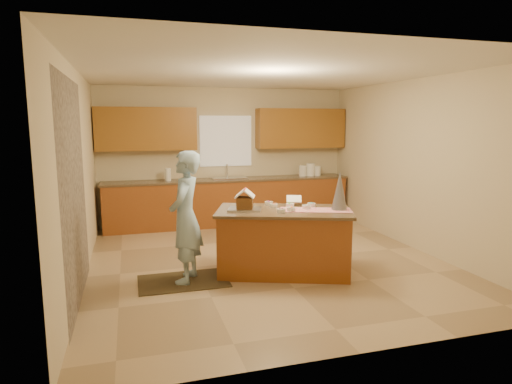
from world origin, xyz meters
TOP-DOWN VIEW (x-y plane):
  - floor at (0.00, 0.00)m, footprint 5.50×5.50m
  - ceiling at (0.00, 0.00)m, footprint 5.50×5.50m
  - wall_back at (0.00, 2.75)m, footprint 5.50×5.50m
  - wall_front at (0.00, -2.75)m, footprint 5.50×5.50m
  - wall_left at (-2.50, 0.00)m, footprint 5.50×5.50m
  - wall_right at (2.50, 0.00)m, footprint 5.50×5.50m
  - stone_accent at (-2.48, -0.80)m, footprint 0.00×2.50m
  - window_curtain at (0.00, 2.72)m, footprint 1.05×0.03m
  - back_counter_base at (0.00, 2.45)m, footprint 4.80×0.60m
  - back_counter_top at (0.00, 2.45)m, footprint 4.85×0.63m
  - upper_cabinet_left at (-1.55, 2.57)m, footprint 1.85×0.35m
  - upper_cabinet_right at (1.55, 2.57)m, footprint 1.85×0.35m
  - sink at (0.00, 2.45)m, footprint 0.70×0.45m
  - faucet at (0.00, 2.63)m, footprint 0.03×0.03m
  - island_base at (0.07, -0.55)m, footprint 1.88×1.37m
  - island_top at (0.07, -0.55)m, footprint 1.98×1.47m
  - table_runner at (0.47, -0.69)m, footprint 1.00×0.64m
  - baking_tray at (-0.43, -0.42)m, footprint 0.52×0.45m
  - cookbook at (0.32, -0.26)m, footprint 0.25×0.22m
  - tinsel_tree at (0.78, -0.75)m, footprint 0.27×0.27m
  - rug at (-1.28, -0.53)m, footprint 1.13×0.74m
  - boy at (-1.23, -0.53)m, footprint 0.60×0.71m
  - canister_a at (1.57, 2.45)m, footprint 0.16×0.16m
  - canister_b at (1.74, 2.45)m, footprint 0.18×0.18m
  - canister_c at (1.89, 2.45)m, footprint 0.14×0.14m
  - paper_towel at (-1.19, 2.45)m, footprint 0.11×0.11m
  - gingerbread_house at (-0.43, -0.42)m, footprint 0.33×0.34m
  - candy_bowls at (0.17, -0.48)m, footprint 0.65×0.65m

SIDE VIEW (x-z plane):
  - floor at x=0.00m, z-range 0.00..0.00m
  - rug at x=-1.28m, z-range 0.00..0.01m
  - island_base at x=0.07m, z-range 0.00..0.83m
  - back_counter_base at x=0.00m, z-range 0.00..0.88m
  - boy at x=-1.23m, z-range 0.01..1.67m
  - island_top at x=0.07m, z-range 0.83..0.87m
  - table_runner at x=0.47m, z-range 0.87..0.87m
  - baking_tray at x=-0.43m, z-range 0.87..0.89m
  - sink at x=0.00m, z-range 0.83..0.95m
  - candy_bowls at x=0.17m, z-range 0.87..0.92m
  - back_counter_top at x=0.00m, z-range 0.88..0.92m
  - cookbook at x=0.32m, z-range 0.91..0.99m
  - gingerbread_house at x=-0.43m, z-range 0.86..1.12m
  - canister_c at x=1.89m, z-range 0.92..1.12m
  - canister_a at x=1.57m, z-range 0.92..1.14m
  - paper_towel at x=-1.19m, z-range 0.92..1.16m
  - canister_b at x=1.74m, z-range 0.92..1.18m
  - faucet at x=0.00m, z-range 0.92..1.20m
  - tinsel_tree at x=0.78m, z-range 0.87..1.38m
  - stone_accent at x=-2.48m, z-range 0.00..2.50m
  - wall_back at x=0.00m, z-range 1.35..1.35m
  - wall_front at x=0.00m, z-range 1.35..1.35m
  - wall_left at x=-2.50m, z-range 1.35..1.35m
  - wall_right at x=2.50m, z-range 1.35..1.35m
  - window_curtain at x=0.00m, z-range 1.15..2.15m
  - upper_cabinet_left at x=-1.55m, z-range 1.50..2.30m
  - upper_cabinet_right at x=1.55m, z-range 1.50..2.30m
  - ceiling at x=0.00m, z-range 2.70..2.70m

